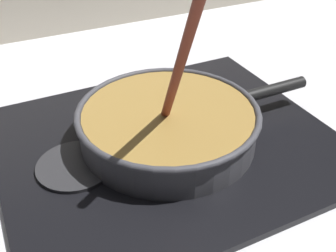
{
  "coord_description": "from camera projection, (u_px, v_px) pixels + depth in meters",
  "views": [
    {
      "loc": [
        -0.24,
        -0.31,
        0.43
      ],
      "look_at": [
        0.01,
        0.19,
        0.04
      ],
      "focal_mm": 43.09,
      "sensor_mm": 36.0,
      "label": 1
    }
  ],
  "objects": [
    {
      "name": "burner_ring",
      "position": [
        168.0,
        138.0,
        0.69
      ],
      "size": [
        0.16,
        0.16,
        0.01
      ],
      "primitive_type": "torus",
      "color": "#592D0C",
      "rests_on": "hob_plate"
    },
    {
      "name": "cooking_pan",
      "position": [
        169.0,
        123.0,
        0.68
      ],
      "size": [
        0.44,
        0.31,
        0.3
      ],
      "color": "#38383D",
      "rests_on": "hob_plate"
    },
    {
      "name": "spare_burner",
      "position": [
        76.0,
        165.0,
        0.63
      ],
      "size": [
        0.12,
        0.12,
        0.01
      ],
      "primitive_type": "cylinder",
      "color": "#262628",
      "rests_on": "hob_plate"
    },
    {
      "name": "hob_plate",
      "position": [
        168.0,
        143.0,
        0.7
      ],
      "size": [
        0.56,
        0.48,
        0.01
      ],
      "primitive_type": "cube",
      "color": "black",
      "rests_on": "ground"
    },
    {
      "name": "ground",
      "position": [
        223.0,
        233.0,
        0.57
      ],
      "size": [
        2.4,
        1.6,
        0.04
      ],
      "primitive_type": "cube",
      "color": "#B7B7BC"
    }
  ]
}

